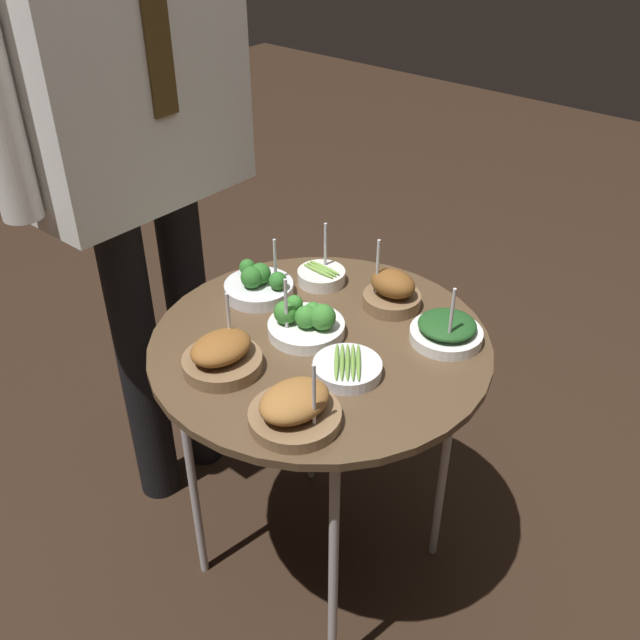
% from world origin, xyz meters
% --- Properties ---
extents(ground_plane, '(8.00, 8.00, 0.00)m').
position_xyz_m(ground_plane, '(0.00, 0.00, 0.00)').
color(ground_plane, black).
extents(serving_cart, '(0.70, 0.70, 0.70)m').
position_xyz_m(serving_cart, '(0.00, 0.00, 0.66)').
color(serving_cart, brown).
rests_on(serving_cart, ground_plane).
extents(bowl_broccoli_near_rim, '(0.16, 0.16, 0.14)m').
position_xyz_m(bowl_broccoli_near_rim, '(0.00, 0.04, 0.73)').
color(bowl_broccoli_near_rim, white).
rests_on(bowl_broccoli_near_rim, serving_cart).
extents(bowl_asparagus_front_left, '(0.11, 0.11, 0.14)m').
position_xyz_m(bowl_asparagus_front_left, '(0.18, 0.15, 0.72)').
color(bowl_asparagus_front_left, silver).
rests_on(bowl_asparagus_front_left, serving_cart).
extents(bowl_spinach_back_right, '(0.15, 0.15, 0.15)m').
position_xyz_m(bowl_spinach_back_right, '(0.16, -0.20, 0.73)').
color(bowl_spinach_back_right, white).
rests_on(bowl_spinach_back_right, serving_cart).
extents(bowl_roast_mid_right, '(0.15, 0.15, 0.15)m').
position_xyz_m(bowl_roast_mid_right, '(-0.19, 0.08, 0.74)').
color(bowl_roast_mid_right, brown).
rests_on(bowl_roast_mid_right, serving_cart).
extents(bowl_roast_back_left, '(0.16, 0.16, 0.15)m').
position_xyz_m(bowl_roast_back_left, '(-0.22, -0.12, 0.74)').
color(bowl_roast_back_left, brown).
rests_on(bowl_roast_back_left, serving_cart).
extents(bowl_broccoli_far_rim, '(0.15, 0.15, 0.13)m').
position_xyz_m(bowl_broccoli_far_rim, '(0.05, 0.22, 0.73)').
color(bowl_broccoli_far_rim, silver).
rests_on(bowl_broccoli_far_rim, serving_cart).
extents(bowl_roast_front_right, '(0.13, 0.13, 0.16)m').
position_xyz_m(bowl_roast_front_right, '(0.20, -0.04, 0.74)').
color(bowl_roast_front_right, brown).
rests_on(bowl_roast_front_right, serving_cart).
extents(bowl_asparagus_center, '(0.13, 0.13, 0.03)m').
position_xyz_m(bowl_asparagus_center, '(-0.05, -0.11, 0.72)').
color(bowl_asparagus_center, silver).
rests_on(bowl_asparagus_center, serving_cart).
extents(waiter_figure, '(0.65, 0.25, 1.77)m').
position_xyz_m(waiter_figure, '(-0.01, 0.52, 1.12)').
color(waiter_figure, black).
rests_on(waiter_figure, ground_plane).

